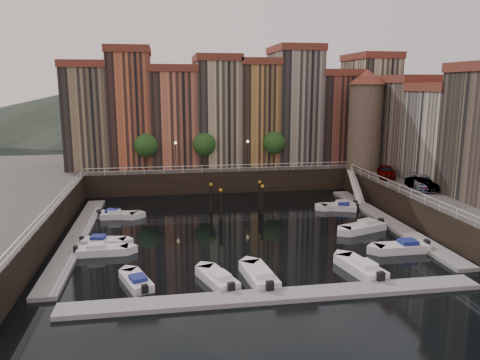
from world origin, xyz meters
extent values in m
plane|color=black|center=(0.00, 0.00, 0.00)|extent=(200.00, 200.00, 0.00)
cube|color=black|center=(0.00, 26.00, 1.50)|extent=(80.00, 20.00, 3.00)
cube|color=gray|center=(-16.20, -1.00, 0.17)|extent=(2.00, 28.00, 0.35)
cube|color=gray|center=(16.20, -1.00, 0.17)|extent=(2.00, 28.00, 0.35)
cube|color=gray|center=(0.00, -17.00, 0.17)|extent=(30.00, 2.00, 0.35)
cone|color=#2D382D|center=(-30.00, 110.00, 7.00)|extent=(80.00, 80.00, 14.00)
cone|color=#2D382D|center=(5.00, 110.00, 9.00)|extent=(100.00, 100.00, 18.00)
cone|color=#2D382D|center=(40.00, 110.00, 6.00)|extent=(70.00, 70.00, 12.00)
cube|color=#847154|center=(-18.00, 23.50, 10.00)|extent=(6.00, 10.00, 14.00)
cube|color=brown|center=(-18.00, 23.50, 17.50)|extent=(6.30, 10.30, 1.00)
cube|color=#BB5D3A|center=(-12.10, 23.50, 11.00)|extent=(5.80, 10.00, 16.00)
cube|color=brown|center=(-12.10, 23.50, 19.50)|extent=(6.10, 10.30, 1.00)
cube|color=#C56F51|center=(-5.95, 23.50, 9.75)|extent=(6.50, 10.00, 13.50)
cube|color=brown|center=(-5.95, 23.50, 17.00)|extent=(6.80, 10.30, 1.00)
cube|color=tan|center=(0.40, 23.50, 10.50)|extent=(6.20, 10.00, 15.00)
cube|color=brown|center=(0.40, 23.50, 18.50)|extent=(6.50, 10.30, 1.00)
cube|color=#B88143|center=(6.30, 23.50, 10.25)|extent=(5.60, 10.00, 14.50)
cube|color=brown|center=(6.30, 23.50, 18.00)|extent=(5.90, 10.30, 1.00)
cube|color=#A09186|center=(12.30, 23.50, 11.25)|extent=(6.40, 10.00, 16.50)
cube|color=brown|center=(12.30, 23.50, 20.00)|extent=(6.70, 10.30, 1.00)
cube|color=brown|center=(18.50, 23.50, 9.50)|extent=(6.00, 10.00, 13.00)
cube|color=brown|center=(18.50, 23.50, 16.50)|extent=(6.30, 10.30, 1.00)
cube|color=#BCAD89|center=(24.45, 23.50, 10.75)|extent=(5.90, 10.00, 15.50)
cube|color=brown|center=(24.45, 23.50, 19.00)|extent=(6.20, 10.30, 1.00)
cube|color=#726256|center=(26.50, 12.00, 9.00)|extent=(9.00, 8.00, 12.00)
cube|color=brown|center=(26.50, 12.00, 15.50)|extent=(9.30, 8.30, 1.00)
cube|color=beige|center=(26.50, 4.00, 8.50)|extent=(9.00, 8.00, 11.00)
cube|color=brown|center=(26.50, 4.00, 14.50)|extent=(9.30, 8.30, 1.00)
cylinder|color=#6B5B4C|center=(20.00, 14.50, 9.00)|extent=(4.60, 4.60, 12.00)
cone|color=brown|center=(20.00, 14.50, 15.80)|extent=(5.20, 5.20, 2.00)
cylinder|color=black|center=(-10.00, 18.20, 4.20)|extent=(0.30, 0.30, 2.40)
sphere|color=#1E4719|center=(-10.00, 18.20, 6.60)|extent=(3.20, 3.20, 3.20)
cylinder|color=black|center=(-2.00, 18.20, 4.20)|extent=(0.30, 0.30, 2.40)
sphere|color=#1E4719|center=(-2.00, 18.20, 6.60)|extent=(3.20, 3.20, 3.20)
cylinder|color=black|center=(8.00, 18.20, 4.20)|extent=(0.30, 0.30, 2.40)
sphere|color=#1E4719|center=(8.00, 18.20, 6.60)|extent=(3.20, 3.20, 3.20)
cylinder|color=black|center=(-6.00, 17.20, 5.00)|extent=(0.12, 0.12, 4.00)
sphere|color=#FFD88C|center=(-6.00, 17.20, 7.00)|extent=(0.36, 0.36, 0.36)
cylinder|color=black|center=(4.00, 17.20, 5.00)|extent=(0.12, 0.12, 4.00)
sphere|color=#FFD88C|center=(4.00, 17.20, 7.00)|extent=(0.36, 0.36, 0.36)
cube|color=white|center=(0.00, 16.00, 3.95)|extent=(36.00, 0.08, 0.08)
cube|color=white|center=(0.00, 16.00, 3.50)|extent=(36.00, 0.06, 0.06)
cube|color=white|center=(18.00, -1.00, 3.95)|extent=(0.08, 34.00, 0.08)
cube|color=white|center=(18.00, -1.00, 3.50)|extent=(0.06, 34.00, 0.06)
cube|color=white|center=(-18.00, -1.00, 3.95)|extent=(0.08, 34.00, 0.08)
cube|color=white|center=(-18.00, -1.00, 3.50)|extent=(0.06, 34.00, 0.06)
cube|color=white|center=(17.10, 10.00, 1.75)|extent=(2.78, 8.26, 2.81)
cube|color=white|center=(17.10, 10.00, 2.25)|extent=(1.93, 8.32, 3.65)
cylinder|color=black|center=(-1.51, 3.33, 1.50)|extent=(0.32, 0.32, 3.60)
cylinder|color=gold|center=(-1.51, 3.33, 3.35)|extent=(0.36, 0.36, 0.25)
cylinder|color=black|center=(-2.30, 6.46, 1.50)|extent=(0.32, 0.32, 3.60)
cylinder|color=gold|center=(-2.30, 6.46, 3.35)|extent=(0.36, 0.36, 0.25)
cylinder|color=black|center=(3.44, 4.53, 1.50)|extent=(0.32, 0.32, 3.60)
cylinder|color=gold|center=(3.44, 4.53, 3.35)|extent=(0.36, 0.36, 0.25)
cylinder|color=black|center=(3.61, 6.88, 1.50)|extent=(0.32, 0.32, 3.60)
cylinder|color=gold|center=(3.61, 6.88, 3.35)|extent=(0.36, 0.36, 0.25)
cube|color=silver|center=(-13.19, -5.99, 0.30)|extent=(4.39, 1.70, 0.75)
cube|color=silver|center=(-13.78, -5.99, 0.75)|extent=(1.40, 1.20, 0.50)
cube|color=black|center=(-15.48, -6.00, 0.55)|extent=(0.35, 0.50, 0.70)
cube|color=silver|center=(-13.38, -3.44, 0.27)|extent=(4.18, 2.14, 0.68)
cube|color=navy|center=(-13.92, -3.35, 0.68)|extent=(1.42, 1.27, 0.45)
cube|color=black|center=(-15.44, -3.11, 0.50)|extent=(0.38, 0.50, 0.63)
cube|color=silver|center=(-12.73, 5.57, 0.28)|extent=(4.22, 1.76, 0.71)
cube|color=silver|center=(-13.29, 5.59, 0.71)|extent=(1.37, 1.18, 0.47)
cube|color=black|center=(-14.90, 5.65, 0.52)|extent=(0.35, 0.49, 0.66)
cube|color=silver|center=(-13.02, 5.75, 0.29)|extent=(4.49, 2.83, 0.72)
cube|color=navy|center=(-13.56, 5.93, 0.72)|extent=(1.62, 1.50, 0.48)
cube|color=black|center=(-15.11, 6.42, 0.52)|extent=(0.46, 0.56, 0.67)
cube|color=silver|center=(13.18, -9.69, 0.32)|extent=(4.76, 1.85, 0.81)
cube|color=navy|center=(13.82, -9.68, 0.81)|extent=(1.52, 1.30, 0.54)
cube|color=black|center=(15.66, -9.68, 0.59)|extent=(0.38, 0.54, 0.76)
cube|color=silver|center=(12.26, -3.44, 0.33)|extent=(5.23, 3.44, 0.83)
cube|color=silver|center=(12.88, -3.22, 0.83)|extent=(1.91, 1.78, 0.55)
cube|color=black|center=(14.65, -2.57, 0.61)|extent=(0.55, 0.65, 0.78)
cube|color=silver|center=(12.94, 5.00, 0.28)|extent=(4.43, 2.99, 0.70)
cube|color=navy|center=(13.47, 4.79, 0.70)|extent=(1.63, 1.53, 0.47)
cube|color=black|center=(14.95, 4.21, 0.52)|extent=(0.48, 0.56, 0.66)
cube|color=silver|center=(13.06, 5.47, 0.30)|extent=(4.52, 2.17, 0.74)
cube|color=silver|center=(13.65, 5.53, 0.74)|extent=(1.51, 1.34, 0.49)
cube|color=black|center=(15.32, 5.73, 0.54)|extent=(0.40, 0.53, 0.69)
cube|color=silver|center=(-9.94, -13.10, 0.27)|extent=(2.84, 4.30, 0.68)
cube|color=navy|center=(-9.76, -13.62, 0.68)|extent=(1.47, 1.58, 0.46)
cube|color=black|center=(-9.22, -15.07, 0.50)|extent=(0.54, 0.46, 0.64)
cube|color=silver|center=(-3.91, -13.72, 0.30)|extent=(3.10, 4.77, 0.76)
cube|color=silver|center=(-3.71, -14.29, 0.76)|extent=(1.62, 1.74, 0.51)
cube|color=black|center=(-3.14, -15.92, 0.56)|extent=(0.59, 0.50, 0.71)
cube|color=silver|center=(-0.69, -13.79, 0.33)|extent=(2.41, 5.09, 0.84)
cube|color=silver|center=(-0.62, -14.46, 0.84)|extent=(1.50, 1.70, 0.56)
cube|color=black|center=(-0.41, -16.34, 0.61)|extent=(0.60, 0.45, 0.78)
cube|color=silver|center=(7.64, -13.51, 0.34)|extent=(2.84, 5.22, 0.84)
cube|color=silver|center=(7.77, -14.17, 0.84)|extent=(1.63, 1.81, 0.56)
cube|color=black|center=(8.14, -16.04, 0.62)|extent=(0.63, 0.50, 0.79)
imported|color=gray|center=(20.27, 8.03, 3.80)|extent=(3.34, 5.07, 1.60)
imported|color=gray|center=(21.05, 0.84, 3.71)|extent=(2.10, 4.47, 1.42)
imported|color=gray|center=(21.28, 1.21, 3.76)|extent=(3.55, 5.60, 1.51)
camera|label=1|loc=(-7.52, -46.72, 14.68)|focal=35.00mm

